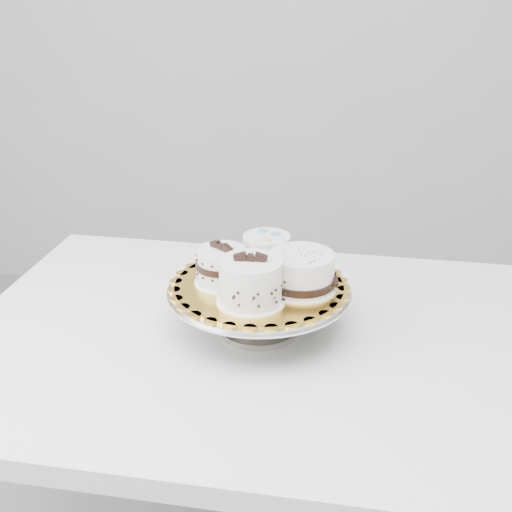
# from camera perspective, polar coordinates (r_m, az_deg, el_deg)

# --- Properties ---
(table) EXTENTS (1.26, 0.89, 0.75)m
(table) POSITION_cam_1_polar(r_m,az_deg,el_deg) (1.26, 1.97, -10.05)
(table) COLOR white
(table) RESTS_ON floor
(cake_stand) EXTENTS (0.34, 0.34, 0.09)m
(cake_stand) POSITION_cam_1_polar(r_m,az_deg,el_deg) (1.20, 0.27, -3.96)
(cake_stand) COLOR gray
(cake_stand) RESTS_ON table
(cake_board) EXTENTS (0.31, 0.31, 0.00)m
(cake_board) POSITION_cam_1_polar(r_m,az_deg,el_deg) (1.19, 0.27, -2.62)
(cake_board) COLOR orange
(cake_board) RESTS_ON cake_stand
(cake_swirl) EXTENTS (0.12, 0.12, 0.10)m
(cake_swirl) POSITION_cam_1_polar(r_m,az_deg,el_deg) (1.11, -0.48, -2.37)
(cake_swirl) COLOR white
(cake_swirl) RESTS_ON cake_board
(cake_banded) EXTENTS (0.13, 0.13, 0.08)m
(cake_banded) POSITION_cam_1_polar(r_m,az_deg,el_deg) (1.18, -3.06, -1.01)
(cake_banded) COLOR white
(cake_banded) RESTS_ON cake_board
(cake_dots) EXTENTS (0.11, 0.11, 0.07)m
(cake_dots) POSITION_cam_1_polar(r_m,az_deg,el_deg) (1.24, 0.94, 0.40)
(cake_dots) COLOR white
(cake_dots) RESTS_ON cake_board
(cake_ribbon) EXTENTS (0.14, 0.13, 0.07)m
(cake_ribbon) POSITION_cam_1_polar(r_m,az_deg,el_deg) (1.16, 4.12, -1.46)
(cake_ribbon) COLOR white
(cake_ribbon) RESTS_ON cake_board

